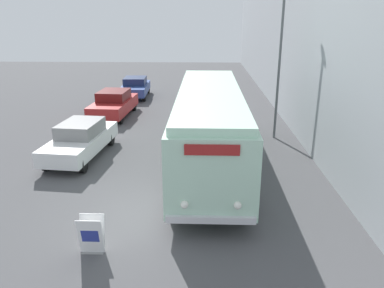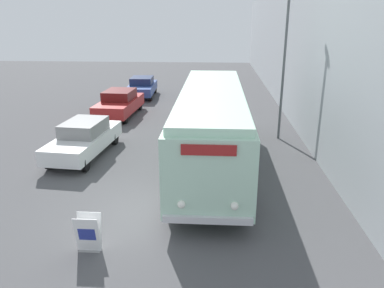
% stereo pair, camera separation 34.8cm
% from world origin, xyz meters
% --- Properties ---
extents(ground_plane, '(80.00, 80.00, 0.00)m').
position_xyz_m(ground_plane, '(0.00, 0.00, 0.00)').
color(ground_plane, '#4C4C4F').
extents(building_wall_right, '(0.30, 60.00, 7.49)m').
position_xyz_m(building_wall_right, '(6.45, 10.00, 3.74)').
color(building_wall_right, '#9EA3A8').
rests_on(building_wall_right, ground_plane).
extents(vintage_bus, '(2.55, 11.20, 3.11)m').
position_xyz_m(vintage_bus, '(1.86, 4.15, 1.79)').
color(vintage_bus, black).
rests_on(vintage_bus, ground_plane).
extents(sign_board, '(0.64, 0.38, 1.03)m').
position_xyz_m(sign_board, '(-1.20, -2.05, 0.50)').
color(sign_board, gray).
rests_on(sign_board, ground_plane).
extents(streetlamp, '(0.36, 0.36, 6.99)m').
position_xyz_m(streetlamp, '(5.17, 7.86, 4.48)').
color(streetlamp, '#595E60').
rests_on(streetlamp, ground_plane).
extents(parked_car_near, '(2.19, 4.84, 1.54)m').
position_xyz_m(parked_car_near, '(-3.66, 4.88, 0.78)').
color(parked_car_near, black).
rests_on(parked_car_near, ground_plane).
extents(parked_car_mid, '(2.20, 4.74, 1.56)m').
position_xyz_m(parked_car_mid, '(-3.85, 11.79, 0.78)').
color(parked_car_mid, black).
rests_on(parked_car_mid, ground_plane).
extents(parked_car_far, '(2.02, 4.35, 1.48)m').
position_xyz_m(parked_car_far, '(-3.56, 17.50, 0.76)').
color(parked_car_far, black).
rests_on(parked_car_far, ground_plane).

